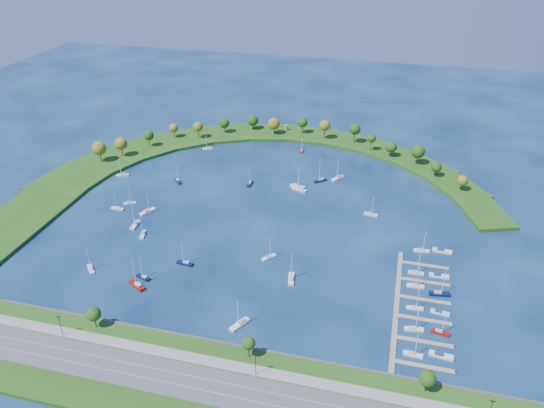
% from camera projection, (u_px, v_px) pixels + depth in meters
% --- Properties ---
extents(ground, '(700.00, 700.00, 0.00)m').
position_uv_depth(ground, '(261.00, 213.00, 296.78)').
color(ground, '#072045').
rests_on(ground, ground).
extents(south_shoreline, '(420.00, 43.10, 11.60)m').
position_uv_depth(south_shoreline, '(171.00, 376.00, 192.89)').
color(south_shoreline, '#274E15').
rests_on(south_shoreline, ground).
extents(breakwater, '(286.74, 247.64, 2.00)m').
position_uv_depth(breakwater, '(213.00, 167.00, 347.38)').
color(breakwater, '#274E15').
rests_on(breakwater, ground).
extents(breakwater_trees, '(238.53, 90.91, 14.71)m').
position_uv_depth(breakwater_trees, '(270.00, 136.00, 368.46)').
color(breakwater_trees, '#382314').
rests_on(breakwater_trees, breakwater).
extents(harbor_tower, '(2.60, 2.60, 3.94)m').
position_uv_depth(harbor_tower, '(286.00, 128.00, 399.99)').
color(harbor_tower, gray).
rests_on(harbor_tower, breakwater).
extents(dock_system, '(24.28, 82.00, 1.60)m').
position_uv_depth(dock_system, '(414.00, 308.00, 226.68)').
color(dock_system, gray).
rests_on(dock_system, ground).
extents(moored_boat_0, '(9.65, 5.54, 13.69)m').
position_uv_depth(moored_boat_0, '(299.00, 189.00, 320.10)').
color(moored_boat_0, white).
rests_on(moored_boat_0, ground).
extents(moored_boat_1, '(3.01, 9.06, 13.13)m').
position_uv_depth(moored_boat_1, '(135.00, 224.00, 284.84)').
color(moored_boat_1, white).
rests_on(moored_boat_1, ground).
extents(moored_boat_2, '(8.24, 5.50, 11.83)m').
position_uv_depth(moored_boat_2, '(123.00, 174.00, 337.45)').
color(moored_boat_2, white).
rests_on(moored_boat_2, ground).
extents(moored_boat_3, '(7.17, 4.87, 10.33)m').
position_uv_depth(moored_boat_3, '(208.00, 148.00, 374.19)').
color(moored_boat_3, white).
rests_on(moored_boat_3, ground).
extents(moored_boat_4, '(10.00, 7.41, 14.63)m').
position_uv_depth(moored_boat_4, '(137.00, 285.00, 239.49)').
color(moored_boat_4, maroon).
rests_on(moored_boat_4, ground).
extents(moored_boat_5, '(6.86, 9.91, 14.31)m').
position_uv_depth(moored_boat_5, '(148.00, 211.00, 297.02)').
color(moored_boat_5, white).
rests_on(moored_boat_5, ground).
extents(moored_boat_6, '(4.32, 9.71, 13.80)m').
position_uv_depth(moored_boat_6, '(291.00, 278.00, 243.52)').
color(moored_boat_6, white).
rests_on(moored_boat_6, ground).
extents(moored_boat_7, '(7.60, 2.43, 11.04)m').
position_uv_depth(moored_boat_7, '(118.00, 208.00, 300.31)').
color(moored_boat_7, white).
rests_on(moored_boat_7, ground).
extents(moored_boat_8, '(9.78, 4.19, 13.92)m').
position_uv_depth(moored_boat_8, '(297.00, 186.00, 323.71)').
color(moored_boat_8, white).
rests_on(moored_boat_8, ground).
extents(moored_boat_9, '(7.89, 2.96, 11.33)m').
position_uv_depth(moored_boat_9, '(371.00, 214.00, 294.56)').
color(moored_boat_9, white).
rests_on(moored_boat_9, ground).
extents(moored_boat_10, '(7.05, 9.87, 14.32)m').
position_uv_depth(moored_boat_10, '(240.00, 324.00, 217.19)').
color(moored_boat_10, white).
rests_on(moored_boat_10, ground).
extents(moored_boat_11, '(6.65, 7.37, 11.43)m').
position_uv_depth(moored_boat_11, '(269.00, 257.00, 258.71)').
color(moored_boat_11, white).
rests_on(moored_boat_11, ground).
extents(moored_boat_12, '(6.94, 7.20, 11.49)m').
position_uv_depth(moored_boat_12, '(91.00, 269.00, 250.18)').
color(moored_boat_12, white).
rests_on(moored_boat_12, ground).
extents(moored_boat_13, '(8.10, 7.62, 12.79)m').
position_uv_depth(moored_boat_13, '(320.00, 180.00, 330.55)').
color(moored_boat_13, '#09143D').
rests_on(moored_boat_13, ground).
extents(moored_boat_14, '(4.11, 8.10, 11.47)m').
position_uv_depth(moored_boat_14, '(143.00, 234.00, 276.62)').
color(moored_boat_14, white).
rests_on(moored_boat_14, ground).
extents(moored_boat_15, '(3.06, 8.46, 12.18)m').
position_uv_depth(moored_boat_15, '(250.00, 183.00, 327.06)').
color(moored_boat_15, '#09143D').
rests_on(moored_boat_15, ground).
extents(moored_boat_16, '(7.20, 5.49, 10.60)m').
position_uv_depth(moored_boat_16, '(129.00, 203.00, 305.77)').
color(moored_boat_16, white).
rests_on(moored_boat_16, ground).
extents(moored_boat_17, '(7.87, 4.41, 11.15)m').
position_uv_depth(moored_boat_17, '(143.00, 277.00, 244.72)').
color(moored_boat_17, '#09143D').
rests_on(moored_boat_17, ground).
extents(moored_boat_18, '(7.57, 9.24, 13.86)m').
position_uv_depth(moored_boat_18, '(338.00, 178.00, 333.40)').
color(moored_boat_18, white).
rests_on(moored_boat_18, ground).
extents(moored_boat_19, '(7.04, 7.30, 11.65)m').
position_uv_depth(moored_boat_19, '(178.00, 181.00, 329.84)').
color(moored_boat_19, '#09143D').
rests_on(moored_boat_19, ground).
extents(moored_boat_20, '(3.34, 7.03, 9.97)m').
position_uv_depth(moored_boat_20, '(302.00, 150.00, 371.00)').
color(moored_boat_20, maroon).
rests_on(moored_boat_20, ground).
extents(moored_boat_21, '(8.63, 3.38, 12.34)m').
position_uv_depth(moored_boat_21, '(185.00, 263.00, 254.33)').
color(moored_boat_21, '#09143D').
rests_on(moored_boat_21, ground).
extents(docked_boat_0, '(7.66, 2.51, 11.11)m').
position_uv_depth(docked_boat_0, '(413.00, 354.00, 202.74)').
color(docked_boat_0, white).
rests_on(docked_boat_0, ground).
extents(docked_boat_1, '(9.39, 3.45, 1.87)m').
position_uv_depth(docked_boat_1, '(441.00, 355.00, 202.35)').
color(docked_boat_1, white).
rests_on(docked_boat_1, ground).
extents(docked_boat_2, '(8.09, 3.43, 11.53)m').
position_uv_depth(docked_boat_2, '(414.00, 328.00, 214.87)').
color(docked_boat_2, white).
rests_on(docked_boat_2, ground).
extents(docked_boat_3, '(7.85, 3.40, 11.17)m').
position_uv_depth(docked_boat_3, '(441.00, 332.00, 213.20)').
color(docked_boat_3, maroon).
rests_on(docked_boat_3, ground).
extents(docked_boat_4, '(7.47, 2.81, 10.72)m').
position_uv_depth(docked_boat_4, '(415.00, 307.00, 226.09)').
color(docked_boat_4, white).
rests_on(docked_boat_4, ground).
extents(docked_boat_5, '(8.16, 3.23, 1.62)m').
position_uv_depth(docked_boat_5, '(440.00, 312.00, 223.75)').
color(docked_boat_5, white).
rests_on(docked_boat_5, ground).
extents(docked_boat_6, '(7.97, 2.71, 11.53)m').
position_uv_depth(docked_boat_6, '(415.00, 285.00, 239.23)').
color(docked_boat_6, white).
rests_on(docked_boat_6, ground).
extents(docked_boat_7, '(9.58, 4.07, 13.65)m').
position_uv_depth(docked_boat_7, '(439.00, 293.00, 234.28)').
color(docked_boat_7, '#09143D').
rests_on(docked_boat_7, ground).
extents(docked_boat_8, '(7.39, 2.27, 10.78)m').
position_uv_depth(docked_boat_8, '(416.00, 272.00, 247.83)').
color(docked_boat_8, white).
rests_on(docked_boat_8, ground).
extents(docked_boat_9, '(9.13, 2.70, 1.85)m').
position_uv_depth(docked_boat_9, '(439.00, 276.00, 245.77)').
color(docked_boat_9, white).
rests_on(docked_boat_9, ground).
extents(docked_boat_10, '(8.00, 3.26, 11.42)m').
position_uv_depth(docked_boat_10, '(422.00, 250.00, 263.64)').
color(docked_boat_10, white).
rests_on(docked_boat_10, ground).
extents(docked_boat_11, '(9.71, 3.35, 1.95)m').
position_uv_depth(docked_boat_11, '(442.00, 251.00, 263.47)').
color(docked_boat_11, white).
rests_on(docked_boat_11, ground).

